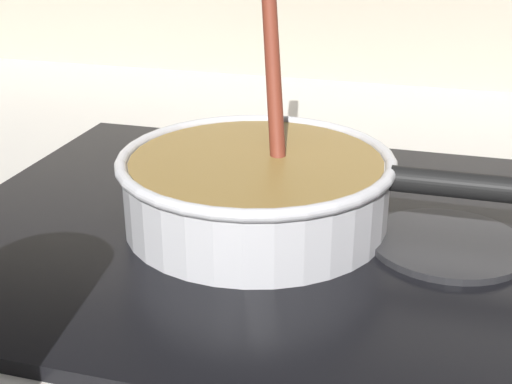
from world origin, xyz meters
TOP-DOWN VIEW (x-y plane):
  - ground at (0.00, 0.00)m, footprint 2.40×1.60m
  - hob_plate at (-0.01, 0.18)m, footprint 0.56×0.48m
  - burner_ring at (-0.01, 0.18)m, footprint 0.16×0.16m
  - spare_burner at (0.16, 0.18)m, footprint 0.13×0.13m
  - cooking_pan at (-0.00, 0.18)m, footprint 0.41×0.25m

SIDE VIEW (x-z plane):
  - ground at x=0.00m, z-range -0.04..0.00m
  - hob_plate at x=-0.01m, z-range 0.00..0.01m
  - spare_burner at x=0.16m, z-range 0.01..0.02m
  - burner_ring at x=-0.01m, z-range 0.01..0.02m
  - cooking_pan at x=0.00m, z-range -0.07..0.17m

